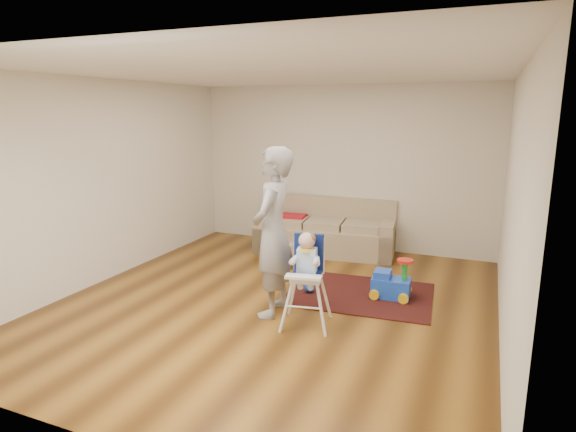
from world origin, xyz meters
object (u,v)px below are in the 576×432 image
at_px(sofa, 325,226).
at_px(adult, 273,233).
at_px(toy_ball, 309,287).
at_px(ride_on_toy, 391,277).
at_px(side_table, 295,229).
at_px(high_chair, 307,281).

height_order(sofa, adult, adult).
bearing_deg(toy_ball, ride_on_toy, 14.00).
distance_m(toy_ball, adult, 1.15).
distance_m(sofa, ride_on_toy, 2.12).
bearing_deg(adult, side_table, -167.65).
bearing_deg(ride_on_toy, sofa, 129.16).
relative_size(high_chair, adult, 0.55).
height_order(toy_ball, adult, adult).
xyz_separation_m(sofa, adult, (0.23, -2.57, 0.52)).
xyz_separation_m(ride_on_toy, high_chair, (-0.70, -1.12, 0.24)).
bearing_deg(high_chair, adult, 150.44).
relative_size(ride_on_toy, toy_ball, 3.72).
height_order(sofa, ride_on_toy, sofa).
relative_size(toy_ball, high_chair, 0.13).
height_order(sofa, toy_ball, sofa).
xyz_separation_m(sofa, side_table, (-0.64, 0.25, -0.16)).
xyz_separation_m(ride_on_toy, adult, (-1.16, -0.97, 0.69)).
distance_m(sofa, side_table, 0.70).
distance_m(ride_on_toy, adult, 1.66).
bearing_deg(sofa, side_table, 152.24).
bearing_deg(ride_on_toy, toy_ball, -167.94).
relative_size(sofa, high_chair, 2.21).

